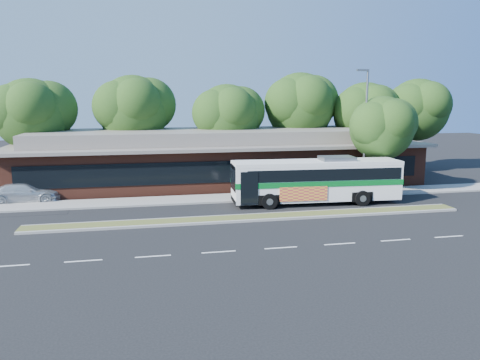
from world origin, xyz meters
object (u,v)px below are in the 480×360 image
at_px(sedan, 25,192).
at_px(sidewalk_tree, 385,127).
at_px(lamp_post, 365,128).
at_px(transit_bus, 317,178).

relative_size(sedan, sidewalk_tree, 0.65).
height_order(lamp_post, transit_bus, lamp_post).
bearing_deg(transit_bus, lamp_post, 29.75).
xyz_separation_m(lamp_post, transit_bus, (-4.46, -2.27, -3.13)).
height_order(sedan, sidewalk_tree, sidewalk_tree).
height_order(transit_bus, sedan, transit_bus).
height_order(lamp_post, sedan, lamp_post).
relative_size(transit_bus, sedan, 2.45).
relative_size(transit_bus, sidewalk_tree, 1.59).
relative_size(lamp_post, sidewalk_tree, 1.26).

